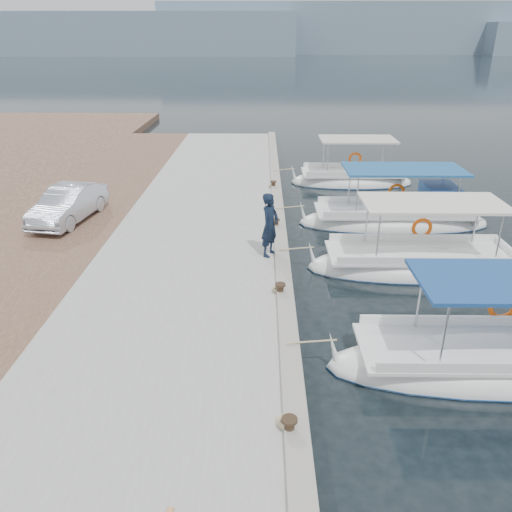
{
  "coord_description": "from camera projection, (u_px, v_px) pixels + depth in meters",
  "views": [
    {
      "loc": [
        -0.83,
        -10.1,
        6.77
      ],
      "look_at": [
        -1.0,
        2.44,
        1.2
      ],
      "focal_mm": 35.0,
      "sensor_mm": 36.0,
      "label": 1
    }
  ],
  "objects": [
    {
      "name": "fishing_caique_d",
      "position": [
        396.0,
        220.0,
        19.37
      ],
      "size": [
        7.35,
        2.34,
        2.83
      ],
      "color": "white",
      "rests_on": "ground"
    },
    {
      "name": "parked_car",
      "position": [
        68.0,
        204.0,
        18.17
      ],
      "size": [
        1.93,
        4.0,
        1.26
      ],
      "primitive_type": "imported",
      "rotation": [
        0.0,
        0.0,
        -0.16
      ],
      "color": "#B4BDCE",
      "rests_on": "cobblestone_strip"
    },
    {
      "name": "quay_curb",
      "position": [
        281.0,
        242.0,
        16.31
      ],
      "size": [
        0.44,
        40.0,
        0.12
      ],
      "primitive_type": "cube",
      "color": "#9B9589",
      "rests_on": "concrete_quay"
    },
    {
      "name": "cobblestone_strip",
      "position": [
        46.0,
        250.0,
        16.53
      ],
      "size": [
        4.0,
        40.0,
        0.5
      ],
      "primitive_type": "cube",
      "color": "brown",
      "rests_on": "ground"
    },
    {
      "name": "fishing_caique_b",
      "position": [
        502.0,
        365.0,
        10.96
      ],
      "size": [
        7.77,
        2.26,
        2.83
      ],
      "color": "white",
      "rests_on": "ground"
    },
    {
      "name": "fishing_caique_e",
      "position": [
        351.0,
        181.0,
        24.76
      ],
      "size": [
        5.98,
        2.32,
        2.83
      ],
      "color": "white",
      "rests_on": "ground"
    },
    {
      "name": "ground",
      "position": [
        296.0,
        343.0,
        11.97
      ],
      "size": [
        400.0,
        400.0,
        0.0
      ],
      "primitive_type": "plane",
      "color": "black",
      "rests_on": "ground"
    },
    {
      "name": "fishing_caique_c",
      "position": [
        419.0,
        266.0,
        15.67
      ],
      "size": [
        7.02,
        2.29,
        2.83
      ],
      "color": "white",
      "rests_on": "ground"
    },
    {
      "name": "mooring_bollards",
      "position": [
        280.0,
        288.0,
        13.06
      ],
      "size": [
        0.28,
        20.28,
        0.33
      ],
      "color": "black",
      "rests_on": "concrete_quay"
    },
    {
      "name": "concrete_quay",
      "position": [
        197.0,
        251.0,
        16.47
      ],
      "size": [
        6.0,
        40.0,
        0.5
      ],
      "primitive_type": "cube",
      "color": "#A3A49E",
      "rests_on": "ground"
    },
    {
      "name": "fisherman",
      "position": [
        270.0,
        225.0,
        15.13
      ],
      "size": [
        0.77,
        0.86,
        1.98
      ],
      "primitive_type": "imported",
      "rotation": [
        0.0,
        0.0,
        1.05
      ],
      "color": "black",
      "rests_on": "concrete_quay"
    },
    {
      "name": "distant_hills",
      "position": [
        342.0,
        33.0,
        192.65
      ],
      "size": [
        330.0,
        60.0,
        18.0
      ],
      "color": "gray",
      "rests_on": "ground"
    }
  ]
}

